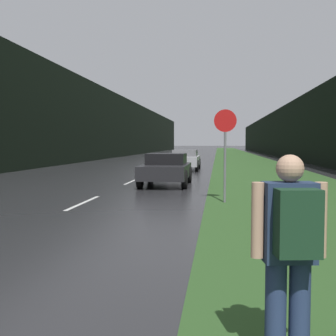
{
  "coord_description": "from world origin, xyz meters",
  "views": [
    {
      "loc": [
        3.92,
        0.11,
        1.75
      ],
      "look_at": [
        2.11,
        15.36,
        0.85
      ],
      "focal_mm": 45.0,
      "sensor_mm": 36.0,
      "label": 1
    }
  ],
  "objects_px": {
    "stop_sign": "(225,146)",
    "hitchhiker_with_backpack": "(290,248)",
    "car_passing_near": "(166,169)",
    "car_passing_far": "(185,159)"
  },
  "relations": [
    {
      "from": "stop_sign",
      "to": "hitchhiker_with_backpack",
      "type": "height_order",
      "value": "stop_sign"
    },
    {
      "from": "stop_sign",
      "to": "hitchhiker_with_backpack",
      "type": "relative_size",
      "value": 1.64
    },
    {
      "from": "stop_sign",
      "to": "hitchhiker_with_backpack",
      "type": "bearing_deg",
      "value": -87.87
    },
    {
      "from": "stop_sign",
      "to": "car_passing_near",
      "type": "height_order",
      "value": "stop_sign"
    },
    {
      "from": "car_passing_near",
      "to": "car_passing_far",
      "type": "distance_m",
      "value": 10.05
    },
    {
      "from": "hitchhiker_with_backpack",
      "to": "car_passing_near",
      "type": "distance_m",
      "value": 14.4
    },
    {
      "from": "stop_sign",
      "to": "car_passing_near",
      "type": "bearing_deg",
      "value": 115.05
    },
    {
      "from": "stop_sign",
      "to": "car_passing_far",
      "type": "relative_size",
      "value": 0.59
    },
    {
      "from": "hitchhiker_with_backpack",
      "to": "stop_sign",
      "type": "bearing_deg",
      "value": 83.76
    },
    {
      "from": "stop_sign",
      "to": "car_passing_near",
      "type": "distance_m",
      "value": 5.62
    }
  ]
}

